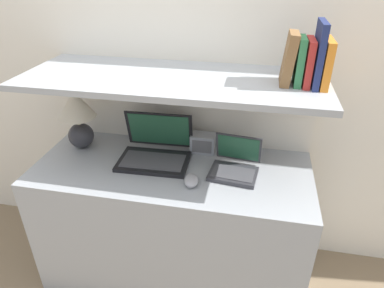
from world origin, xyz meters
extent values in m
cube|color=silver|center=(0.00, 0.64, 1.20)|extent=(6.00, 0.05, 2.40)
cube|color=#999EA3|center=(0.00, 0.29, 0.36)|extent=(1.38, 0.58, 0.72)
cube|color=silver|center=(0.00, 0.60, 0.57)|extent=(1.38, 0.04, 1.15)
cube|color=#999EA3|center=(0.00, 0.36, 1.16)|extent=(1.38, 0.52, 0.03)
ellipsoid|color=#2D2D33|center=(-0.53, 0.40, 0.79)|extent=(0.14, 0.14, 0.14)
cylinder|color=tan|center=(-0.53, 0.40, 0.88)|extent=(0.02, 0.02, 0.04)
cone|color=beige|center=(-0.53, 0.40, 0.98)|extent=(0.20, 0.20, 0.14)
cube|color=black|center=(-0.10, 0.31, 0.73)|extent=(0.36, 0.24, 0.02)
cube|color=#47474C|center=(-0.10, 0.30, 0.75)|extent=(0.32, 0.17, 0.00)
cube|color=black|center=(-0.10, 0.45, 0.85)|extent=(0.36, 0.07, 0.21)
cube|color=#235138|center=(-0.10, 0.45, 0.85)|extent=(0.32, 0.05, 0.18)
cube|color=#333338|center=(0.31, 0.28, 0.73)|extent=(0.24, 0.19, 0.02)
cube|color=#47474C|center=(0.31, 0.27, 0.75)|extent=(0.21, 0.14, 0.00)
cube|color=#333338|center=(0.32, 0.39, 0.82)|extent=(0.23, 0.07, 0.16)
cube|color=#235138|center=(0.32, 0.38, 0.82)|extent=(0.21, 0.06, 0.14)
ellipsoid|color=#99999E|center=(0.13, 0.17, 0.75)|extent=(0.08, 0.11, 0.04)
cube|color=gray|center=(0.13, 0.48, 0.77)|extent=(0.13, 0.08, 0.10)
cube|color=#59595B|center=(0.13, 0.44, 0.77)|extent=(0.10, 0.00, 0.07)
cube|color=orange|center=(0.64, 0.36, 1.27)|extent=(0.03, 0.17, 0.19)
cube|color=navy|center=(0.61, 0.36, 1.30)|extent=(0.03, 0.18, 0.26)
cube|color=#A82823|center=(0.58, 0.36, 1.27)|extent=(0.03, 0.15, 0.19)
cube|color=#2D7042|center=(0.54, 0.36, 1.27)|extent=(0.03, 0.13, 0.20)
cube|color=brown|center=(0.50, 0.36, 1.28)|extent=(0.06, 0.13, 0.21)
camera|label=1|loc=(0.38, -1.09, 1.66)|focal=32.00mm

